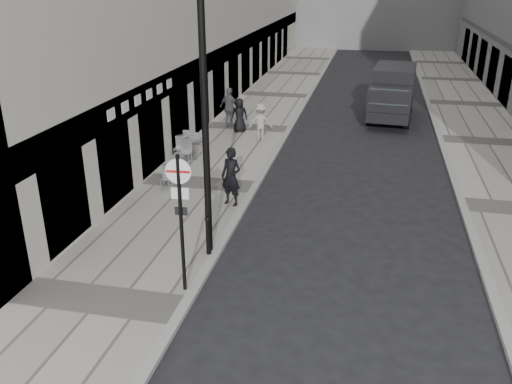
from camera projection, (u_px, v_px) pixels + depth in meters
sidewalk at (248, 128)px, 26.43m from camera, size 4.00×60.00×0.12m
far_sidewalk at (487, 142)px, 24.27m from camera, size 4.00×60.00×0.12m
walking_man at (231, 177)px, 17.33m from camera, size 0.80×0.65×1.91m
sign_post at (180, 206)px, 12.16m from camera, size 0.58×0.12×3.39m
lamppost at (205, 112)px, 13.37m from camera, size 0.31×0.31×6.89m
bollard_near at (208, 237)px, 14.41m from camera, size 0.13×0.13×1.01m
bollard_far at (208, 214)px, 15.78m from camera, size 0.13×0.13×0.98m
panel_van at (393, 90)px, 27.94m from camera, size 2.47×5.65×2.59m
cyclist at (387, 94)px, 31.09m from camera, size 1.55×0.66×1.63m
pedestrian_a at (230, 108)px, 25.91m from camera, size 1.24×0.88×1.95m
pedestrian_b at (261, 122)px, 24.06m from camera, size 1.17×0.80×1.67m
pedestrian_c at (240, 115)px, 25.34m from camera, size 0.91×0.77×1.59m
cafe_table_near at (191, 147)px, 21.71m from camera, size 0.77×1.73×0.99m
cafe_table_mid at (184, 144)px, 22.27m from camera, size 0.71×1.61×0.92m
cafe_table_far at (172, 173)px, 19.25m from camera, size 0.64×1.43×0.82m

